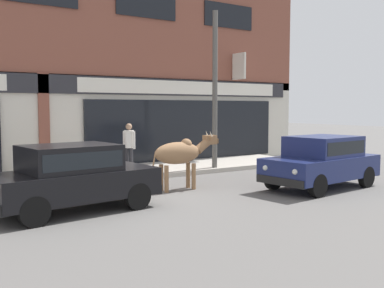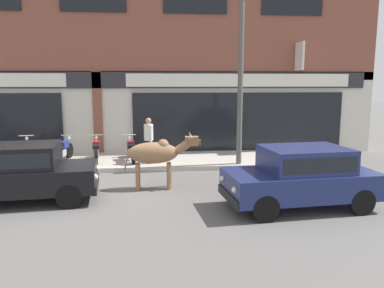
{
  "view_description": "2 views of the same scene",
  "coord_description": "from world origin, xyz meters",
  "px_view_note": "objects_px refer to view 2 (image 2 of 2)",
  "views": [
    {
      "loc": [
        -4.17,
        -10.15,
        2.25
      ],
      "look_at": [
        3.22,
        1.0,
        1.17
      ],
      "focal_mm": 42.0,
      "sensor_mm": 36.0,
      "label": 1
    },
    {
      "loc": [
        2.3,
        -10.08,
        2.95
      ],
      "look_at": [
        3.38,
        1.0,
        1.12
      ],
      "focal_mm": 35.0,
      "sensor_mm": 36.0,
      "label": 2
    }
  ],
  "objects_px": {
    "car_0": "(21,171)",
    "utility_pole": "(240,85)",
    "motorcycle_3": "(131,150)",
    "pedestrian": "(149,135)",
    "motorcycle_0": "(25,151)",
    "car_1": "(302,174)",
    "motorcycle_2": "(96,150)",
    "cow": "(157,153)",
    "motorcycle_1": "(62,151)"
  },
  "relations": [
    {
      "from": "car_0",
      "to": "utility_pole",
      "type": "distance_m",
      "value": 7.29
    },
    {
      "from": "car_0",
      "to": "utility_pole",
      "type": "relative_size",
      "value": 0.69
    },
    {
      "from": "cow",
      "to": "motorcycle_2",
      "type": "xyz_separation_m",
      "value": [
        -2.17,
        3.29,
        -0.47
      ]
    },
    {
      "from": "car_1",
      "to": "motorcycle_1",
      "type": "relative_size",
      "value": 2.07
    },
    {
      "from": "motorcycle_1",
      "to": "utility_pole",
      "type": "relative_size",
      "value": 0.33
    },
    {
      "from": "car_0",
      "to": "pedestrian",
      "type": "height_order",
      "value": "pedestrian"
    },
    {
      "from": "cow",
      "to": "motorcycle_3",
      "type": "bearing_deg",
      "value": 105.96
    },
    {
      "from": "motorcycle_0",
      "to": "pedestrian",
      "type": "xyz_separation_m",
      "value": [
        4.43,
        -0.69,
        0.6
      ]
    },
    {
      "from": "motorcycle_1",
      "to": "pedestrian",
      "type": "height_order",
      "value": "pedestrian"
    },
    {
      "from": "cow",
      "to": "motorcycle_3",
      "type": "distance_m",
      "value": 3.38
    },
    {
      "from": "motorcycle_0",
      "to": "motorcycle_2",
      "type": "relative_size",
      "value": 1.0
    },
    {
      "from": "utility_pole",
      "to": "cow",
      "type": "bearing_deg",
      "value": -141.12
    },
    {
      "from": "motorcycle_2",
      "to": "pedestrian",
      "type": "height_order",
      "value": "pedestrian"
    },
    {
      "from": "cow",
      "to": "car_0",
      "type": "xyz_separation_m",
      "value": [
        -3.34,
        -0.94,
        -0.19
      ]
    },
    {
      "from": "car_0",
      "to": "pedestrian",
      "type": "bearing_deg",
      "value": 49.67
    },
    {
      "from": "car_1",
      "to": "motorcycle_3",
      "type": "distance_m",
      "value": 6.77
    },
    {
      "from": "cow",
      "to": "motorcycle_1",
      "type": "bearing_deg",
      "value": 135.57
    },
    {
      "from": "pedestrian",
      "to": "utility_pole",
      "type": "height_order",
      "value": "utility_pole"
    },
    {
      "from": "car_0",
      "to": "pedestrian",
      "type": "relative_size",
      "value": 2.33
    },
    {
      "from": "car_0",
      "to": "motorcycle_2",
      "type": "xyz_separation_m",
      "value": [
        1.17,
        4.23,
        -0.28
      ]
    },
    {
      "from": "car_0",
      "to": "utility_pole",
      "type": "xyz_separation_m",
      "value": [
        6.2,
        3.24,
        2.05
      ]
    },
    {
      "from": "car_0",
      "to": "utility_pole",
      "type": "bearing_deg",
      "value": 27.62
    },
    {
      "from": "cow",
      "to": "motorcycle_2",
      "type": "bearing_deg",
      "value": 123.47
    },
    {
      "from": "car_1",
      "to": "motorcycle_2",
      "type": "distance_m",
      "value": 7.68
    },
    {
      "from": "motorcycle_2",
      "to": "motorcycle_3",
      "type": "xyz_separation_m",
      "value": [
        1.25,
        -0.07,
        0.0
      ]
    },
    {
      "from": "motorcycle_2",
      "to": "car_0",
      "type": "bearing_deg",
      "value": -105.41
    },
    {
      "from": "motorcycle_0",
      "to": "motorcycle_3",
      "type": "relative_size",
      "value": 1.0
    },
    {
      "from": "motorcycle_1",
      "to": "car_0",
      "type": "bearing_deg",
      "value": -89.56
    },
    {
      "from": "car_1",
      "to": "motorcycle_0",
      "type": "xyz_separation_m",
      "value": [
        -8.09,
        5.36,
        -0.28
      ]
    },
    {
      "from": "motorcycle_0",
      "to": "car_0",
      "type": "bearing_deg",
      "value": -72.52
    },
    {
      "from": "motorcycle_1",
      "to": "motorcycle_2",
      "type": "relative_size",
      "value": 1.0
    },
    {
      "from": "cow",
      "to": "motorcycle_1",
      "type": "height_order",
      "value": "cow"
    },
    {
      "from": "motorcycle_3",
      "to": "pedestrian",
      "type": "height_order",
      "value": "pedestrian"
    },
    {
      "from": "cow",
      "to": "motorcycle_2",
      "type": "height_order",
      "value": "cow"
    },
    {
      "from": "cow",
      "to": "car_0",
      "type": "height_order",
      "value": "cow"
    },
    {
      "from": "utility_pole",
      "to": "car_1",
      "type": "bearing_deg",
      "value": -82.82
    },
    {
      "from": "cow",
      "to": "pedestrian",
      "type": "height_order",
      "value": "pedestrian"
    },
    {
      "from": "pedestrian",
      "to": "motorcycle_0",
      "type": "bearing_deg",
      "value": 171.13
    },
    {
      "from": "car_0",
      "to": "car_1",
      "type": "relative_size",
      "value": 1.0
    },
    {
      "from": "motorcycle_0",
      "to": "motorcycle_2",
      "type": "xyz_separation_m",
      "value": [
        2.52,
        -0.08,
        0.0
      ]
    },
    {
      "from": "motorcycle_1",
      "to": "motorcycle_3",
      "type": "height_order",
      "value": "same"
    },
    {
      "from": "pedestrian",
      "to": "utility_pole",
      "type": "distance_m",
      "value": 3.59
    },
    {
      "from": "motorcycle_2",
      "to": "motorcycle_0",
      "type": "bearing_deg",
      "value": 178.15
    },
    {
      "from": "motorcycle_0",
      "to": "utility_pole",
      "type": "bearing_deg",
      "value": -8.05
    },
    {
      "from": "motorcycle_0",
      "to": "car_1",
      "type": "bearing_deg",
      "value": -33.52
    },
    {
      "from": "car_0",
      "to": "motorcycle_1",
      "type": "relative_size",
      "value": 2.07
    },
    {
      "from": "motorcycle_2",
      "to": "cow",
      "type": "bearing_deg",
      "value": -56.53
    },
    {
      "from": "motorcycle_0",
      "to": "utility_pole",
      "type": "relative_size",
      "value": 0.33
    },
    {
      "from": "car_1",
      "to": "utility_pole",
      "type": "relative_size",
      "value": 0.69
    },
    {
      "from": "motorcycle_3",
      "to": "motorcycle_2",
      "type": "bearing_deg",
      "value": 176.85
    }
  ]
}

